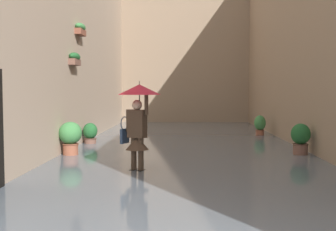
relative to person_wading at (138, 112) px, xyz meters
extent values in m
plane|color=gray|center=(-1.07, -3.86, -1.36)|extent=(60.00, 60.00, 0.00)
cube|color=slate|center=(-1.07, -3.86, -1.31)|extent=(7.57, 25.38, 0.10)
cube|color=gray|center=(-5.36, -3.86, 2.84)|extent=(1.80, 23.38, 8.40)
cube|color=brown|center=(2.21, -4.05, 2.25)|extent=(0.20, 0.70, 0.18)
ellipsoid|color=#428947|center=(2.21, -4.05, 2.41)|extent=(0.28, 0.76, 0.24)
cube|color=brown|center=(2.21, -3.31, 1.28)|extent=(0.20, 0.70, 0.18)
ellipsoid|color=#23602D|center=(2.21, -3.31, 1.44)|extent=(0.28, 0.76, 0.24)
cube|color=gray|center=(-1.07, -14.45, 2.89)|extent=(10.37, 1.80, 8.51)
cube|color=black|center=(0.10, -0.05, -1.31)|extent=(0.20, 0.26, 0.10)
cylinder|color=#4C3828|center=(0.10, -0.05, -0.91)|extent=(0.16, 0.16, 0.70)
cube|color=black|center=(-0.06, 0.03, -1.31)|extent=(0.20, 0.26, 0.10)
cylinder|color=#4C3828|center=(-0.06, 0.03, -0.91)|extent=(0.16, 0.16, 0.70)
cube|color=#4C3828|center=(0.02, -0.01, -0.26)|extent=(0.44, 0.36, 0.60)
cone|color=#4C3828|center=(0.02, -0.01, -0.68)|extent=(0.66, 0.66, 0.28)
sphere|color=#DBB293|center=(0.02, -0.01, 0.14)|extent=(0.22, 0.22, 0.22)
cylinder|color=#4C3828|center=(-0.19, 0.09, 0.16)|extent=(0.11, 0.11, 0.44)
cylinder|color=#4C3828|center=(0.23, -0.11, -0.20)|extent=(0.11, 0.11, 0.48)
cylinder|color=black|center=(-0.03, 0.01, 0.26)|extent=(0.02, 0.02, 0.43)
cone|color=red|center=(-0.03, 0.01, 0.48)|extent=(0.92, 0.92, 0.22)
cylinder|color=black|center=(-0.03, 0.01, 0.62)|extent=(0.01, 0.01, 0.08)
cube|color=#334766|center=(0.31, -0.12, -0.54)|extent=(0.17, 0.28, 0.32)
torus|color=#334766|center=(0.31, -0.12, -0.26)|extent=(0.14, 0.28, 0.30)
cylinder|color=#9E563D|center=(-3.93, -7.32, -1.23)|extent=(0.31, 0.31, 0.27)
torus|color=brown|center=(-3.93, -7.32, -1.09)|extent=(0.35, 0.35, 0.04)
ellipsoid|color=#428947|center=(-3.93, -7.32, -0.80)|extent=(0.44, 0.44, 0.58)
cylinder|color=brown|center=(2.05, -4.50, -1.24)|extent=(0.37, 0.37, 0.25)
torus|color=brown|center=(2.05, -4.50, -1.11)|extent=(0.41, 0.41, 0.04)
ellipsoid|color=#23602D|center=(2.05, -4.50, -0.86)|extent=(0.47, 0.47, 0.51)
cylinder|color=brown|center=(-4.12, -2.36, -1.18)|extent=(0.38, 0.38, 0.37)
torus|color=brown|center=(-4.12, -2.36, -0.99)|extent=(0.42, 0.42, 0.04)
ellipsoid|color=#23602D|center=(-4.12, -2.36, -0.71)|extent=(0.52, 0.52, 0.56)
cylinder|color=#9E563D|center=(2.04, -2.09, -1.17)|extent=(0.40, 0.40, 0.38)
torus|color=brown|center=(2.04, -2.09, -0.98)|extent=(0.44, 0.44, 0.04)
ellipsoid|color=#428947|center=(2.04, -2.09, -0.68)|extent=(0.61, 0.61, 0.60)
camera|label=1|loc=(-0.96, 8.98, 0.46)|focal=45.02mm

